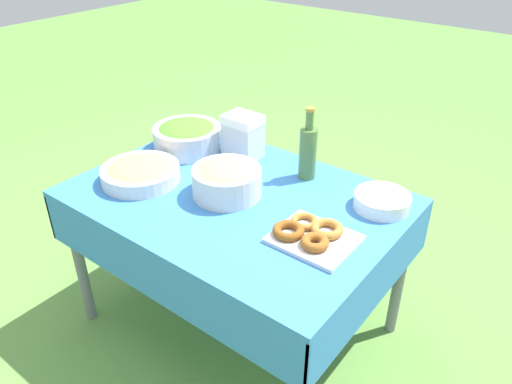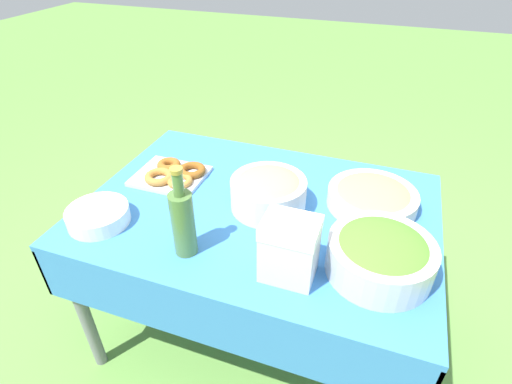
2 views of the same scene
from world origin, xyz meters
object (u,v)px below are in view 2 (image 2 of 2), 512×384
cooler_box (290,249)px  plate_stack (98,216)px  olive_oil_bottle (183,221)px  bread_bowl (372,197)px  salad_bowl (381,254)px  pasta_bowl (268,191)px  donut_platter (173,174)px

cooler_box → plate_stack: bearing=-1.3°
olive_oil_bottle → bread_bowl: (-0.56, -0.47, -0.09)m
plate_stack → bread_bowl: bread_bowl is taller
salad_bowl → olive_oil_bottle: (0.61, 0.12, 0.06)m
bread_bowl → salad_bowl: bearing=99.3°
bread_bowl → olive_oil_bottle: bearing=40.2°
olive_oil_bottle → bread_bowl: olive_oil_bottle is taller
pasta_bowl → bread_bowl: pasta_bowl is taller
plate_stack → bread_bowl: size_ratio=0.66×
pasta_bowl → bread_bowl: 0.40m
pasta_bowl → cooler_box: 0.36m
salad_bowl → donut_platter: size_ratio=1.09×
pasta_bowl → donut_platter: size_ratio=0.95×
cooler_box → salad_bowl: bearing=-158.1°
plate_stack → olive_oil_bottle: olive_oil_bottle is taller
donut_platter → plate_stack: plate_stack is taller
plate_stack → cooler_box: 0.73m
salad_bowl → cooler_box: size_ratio=1.58×
olive_oil_bottle → donut_platter: bearing=-55.2°
donut_platter → cooler_box: 0.72m
donut_platter → pasta_bowl: bearing=173.1°
plate_stack → olive_oil_bottle: bearing=175.5°
salad_bowl → bread_bowl: bearing=-80.7°
salad_bowl → pasta_bowl: (0.43, -0.21, 0.00)m
salad_bowl → pasta_bowl: 0.48m
donut_platter → olive_oil_bottle: olive_oil_bottle is taller
donut_platter → bread_bowl: (-0.82, -0.09, 0.02)m
pasta_bowl → cooler_box: (-0.17, 0.32, 0.03)m
pasta_bowl → plate_stack: size_ratio=1.28×
donut_platter → plate_stack: bearing=73.0°
plate_stack → olive_oil_bottle: 0.39m
bread_bowl → cooler_box: bearing=65.7°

